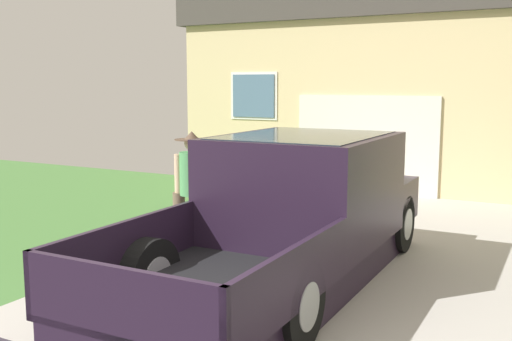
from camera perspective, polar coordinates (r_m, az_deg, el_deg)
pickup_truck at (r=7.32m, az=3.95°, el=-4.05°), size 2.10×5.55×1.73m
person_with_hat at (r=8.02m, az=-6.08°, el=-1.69°), size 0.51×0.46×1.73m
handbag at (r=8.11m, az=-7.80°, el=-7.80°), size 0.34×0.20×0.39m
house_with_garage at (r=16.33m, az=15.43°, el=7.54°), size 10.44×7.12×4.42m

